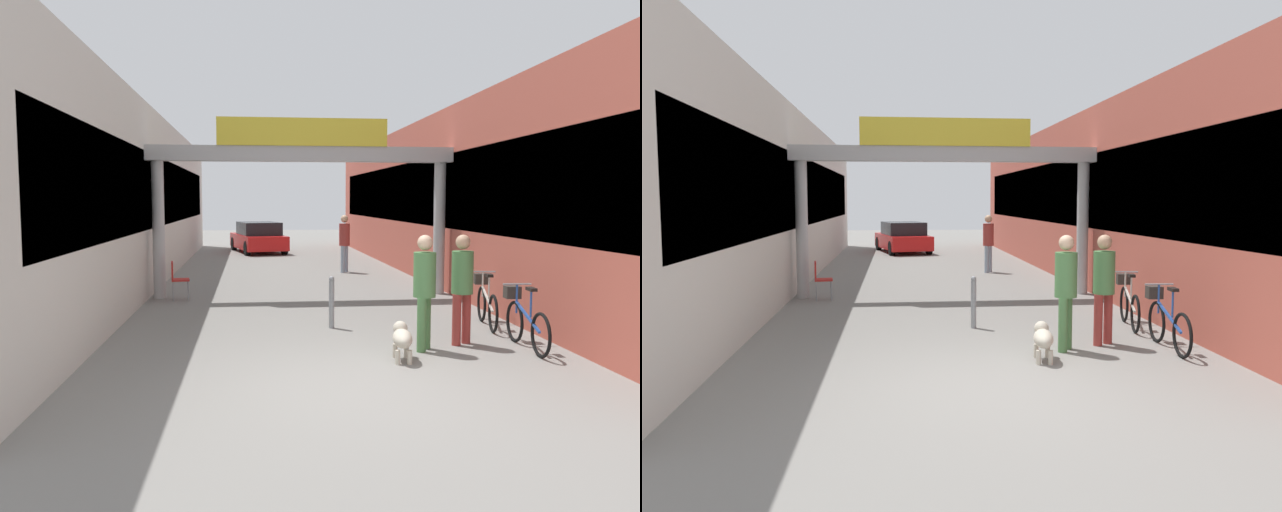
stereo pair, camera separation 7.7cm
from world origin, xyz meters
TOP-DOWN VIEW (x-y plane):
  - ground_plane at (0.00, 0.00)m, footprint 80.00×80.00m
  - storefront_left at (-5.09, 11.00)m, footprint 3.00×26.00m
  - storefront_right at (5.09, 11.00)m, footprint 3.00×26.00m
  - arcade_sign_gateway at (0.00, 7.27)m, footprint 7.40×0.47m
  - pedestrian_with_dog at (1.39, 1.68)m, footprint 0.47×0.47m
  - pedestrian_companion at (2.10, 2.00)m, footprint 0.47×0.47m
  - pedestrian_carrying_crate at (1.73, 12.00)m, footprint 0.47×0.47m
  - dog_on_leash at (0.92, 1.14)m, footprint 0.36×0.73m
  - bicycle_blue_nearest at (2.99, 1.66)m, footprint 0.46×1.69m
  - bicycle_silver_second at (3.04, 3.39)m, footprint 0.48×1.67m
  - bollard_post_metal at (0.20, 3.49)m, footprint 0.10×0.10m
  - cafe_chair_red_nearer at (-2.92, 6.96)m, footprint 0.45×0.45m
  - parked_car_red at (-0.89, 19.83)m, footprint 2.55×4.28m

SIDE VIEW (x-z plane):
  - ground_plane at x=0.00m, z-range 0.00..0.00m
  - dog_on_leash at x=0.92m, z-range 0.07..0.59m
  - bicycle_blue_nearest at x=2.99m, z-range -0.05..0.93m
  - bicycle_silver_second at x=3.04m, z-range -0.05..0.93m
  - bollard_post_metal at x=0.20m, z-range 0.01..0.95m
  - cafe_chair_red_nearer at x=-2.92m, z-range 0.10..0.99m
  - parked_car_red at x=-0.89m, z-range -0.02..1.31m
  - pedestrian_companion at x=2.10m, z-range 0.13..1.89m
  - pedestrian_with_dog at x=1.39m, z-range 0.13..1.91m
  - pedestrian_carrying_crate at x=1.73m, z-range 0.14..1.96m
  - storefront_left at x=-5.09m, z-range 0.00..4.57m
  - storefront_right at x=5.09m, z-range 0.00..4.57m
  - arcade_sign_gateway at x=0.00m, z-range 0.87..5.06m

